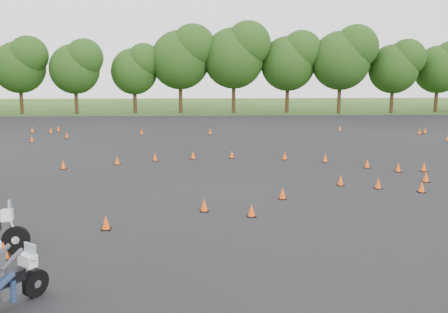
% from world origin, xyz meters
% --- Properties ---
extents(ground, '(140.00, 140.00, 0.00)m').
position_xyz_m(ground, '(0.00, 0.00, 0.00)').
color(ground, '#2D5119').
rests_on(ground, ground).
extents(asphalt_pad, '(62.00, 62.00, 0.00)m').
position_xyz_m(asphalt_pad, '(0.00, 6.00, 0.01)').
color(asphalt_pad, black).
rests_on(asphalt_pad, ground).
extents(treeline, '(87.39, 32.76, 10.95)m').
position_xyz_m(treeline, '(4.29, 34.88, 4.76)').
color(treeline, '#1F3F12').
rests_on(treeline, ground).
extents(traffic_cones, '(36.42, 33.59, 0.45)m').
position_xyz_m(traffic_cones, '(0.27, 6.19, 0.23)').
color(traffic_cones, '#FE510A').
rests_on(traffic_cones, asphalt_pad).
extents(rider_grey, '(1.71, 2.15, 1.65)m').
position_xyz_m(rider_grey, '(-5.16, -7.86, 0.83)').
color(rider_grey, '#3B3C42').
rests_on(rider_grey, ground).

